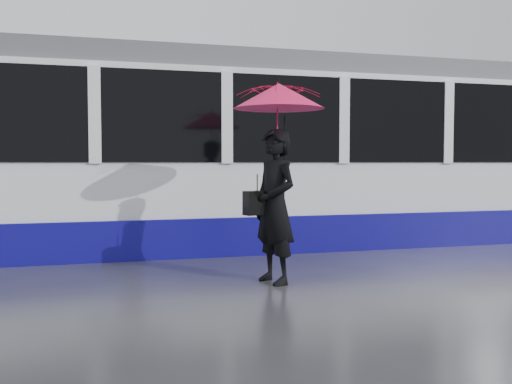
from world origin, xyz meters
name	(u,v)px	position (x,y,z in m)	size (l,w,h in m)	color
ground	(146,277)	(0.00, 0.00, 0.00)	(90.00, 90.00, 0.00)	#28292D
rails	(133,248)	(0.00, 2.50, 0.01)	(34.00, 1.51, 0.02)	#3F3D38
tram	(125,154)	(-0.11, 2.50, 1.64)	(26.00, 2.56, 3.35)	white
woman	(275,206)	(1.51, -0.81, 0.96)	(0.70, 0.46, 1.91)	black
umbrella	(279,114)	(1.56, -0.81, 2.09)	(1.42, 1.42, 1.29)	#E6134A
handbag	(257,203)	(1.29, -0.79, 1.00)	(0.37, 0.25, 0.48)	black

